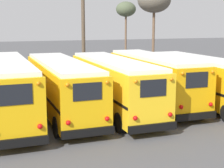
# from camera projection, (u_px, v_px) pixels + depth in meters

# --- Properties ---
(ground_plane) EXTENTS (160.00, 160.00, 0.00)m
(ground_plane) POSITION_uv_depth(u_px,v_px,m) (113.00, 111.00, 20.84)
(ground_plane) COLOR #4C4C4F
(school_bus_0) EXTENTS (2.73, 10.87, 3.35)m
(school_bus_0) POSITION_uv_depth(u_px,v_px,m) (7.00, 88.00, 18.55)
(school_bus_0) COLOR #EAAA0F
(school_bus_0) RESTS_ON ground
(school_bus_1) EXTENTS (2.68, 10.95, 3.16)m
(school_bus_1) POSITION_uv_depth(u_px,v_px,m) (61.00, 85.00, 19.94)
(school_bus_1) COLOR #EAAA0F
(school_bus_1) RESTS_ON ground
(school_bus_2) EXTENTS (2.58, 10.58, 3.18)m
(school_bus_2) POSITION_uv_depth(u_px,v_px,m) (114.00, 83.00, 20.46)
(school_bus_2) COLOR yellow
(school_bus_2) RESTS_ON ground
(school_bus_3) EXTENTS (2.49, 10.12, 3.24)m
(school_bus_3) POSITION_uv_depth(u_px,v_px,m) (153.00, 78.00, 22.24)
(school_bus_3) COLOR #E5A00C
(school_bus_3) RESTS_ON ground
(school_bus_4) EXTENTS (2.75, 10.94, 3.06)m
(school_bus_4) POSITION_uv_depth(u_px,v_px,m) (202.00, 79.00, 22.35)
(school_bus_4) COLOR #EAAA0F
(school_bus_4) RESTS_ON ground
(utility_pole) EXTENTS (1.80, 0.33, 8.96)m
(utility_pole) POSITION_uv_depth(u_px,v_px,m) (83.00, 30.00, 31.10)
(utility_pole) COLOR brown
(utility_pole) RESTS_ON ground
(bare_tree_0) EXTENTS (3.58, 3.58, 9.00)m
(bare_tree_0) POSITION_uv_depth(u_px,v_px,m) (154.00, 1.00, 36.78)
(bare_tree_0) COLOR brown
(bare_tree_0) RESTS_ON ground
(bare_tree_2) EXTENTS (2.49, 2.49, 7.84)m
(bare_tree_2) POSITION_uv_depth(u_px,v_px,m) (126.00, 10.00, 42.65)
(bare_tree_2) COLOR brown
(bare_tree_2) RESTS_ON ground
(fence_line) EXTENTS (20.27, 0.06, 1.42)m
(fence_line) POSITION_uv_depth(u_px,v_px,m) (80.00, 76.00, 28.19)
(fence_line) COLOR #939399
(fence_line) RESTS_ON ground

